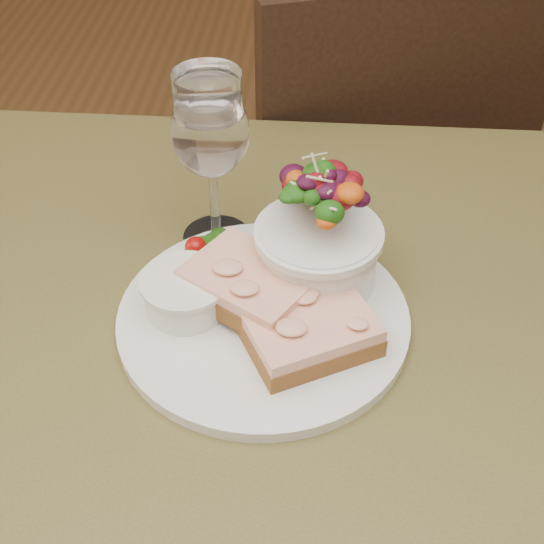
# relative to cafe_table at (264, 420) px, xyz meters

# --- Properties ---
(cafe_table) EXTENTS (0.80, 0.80, 0.75)m
(cafe_table) POSITION_rel_cafe_table_xyz_m (0.00, 0.00, 0.00)
(cafe_table) COLOR #4A401F
(cafe_table) RESTS_ON ground
(chair_far) EXTENTS (0.53, 0.53, 0.90)m
(chair_far) POSITION_rel_cafe_table_xyz_m (0.11, 0.65, -0.36)
(chair_far) COLOR black
(chair_far) RESTS_ON ground
(dinner_plate) EXTENTS (0.27, 0.27, 0.01)m
(dinner_plate) POSITION_rel_cafe_table_xyz_m (-0.00, 0.03, 0.11)
(dinner_plate) COLOR white
(dinner_plate) RESTS_ON cafe_table
(sandwich_front) EXTENTS (0.13, 0.12, 0.03)m
(sandwich_front) POSITION_rel_cafe_table_xyz_m (0.04, 0.00, 0.13)
(sandwich_front) COLOR #543616
(sandwich_front) RESTS_ON dinner_plate
(sandwich_back) EXTENTS (0.14, 0.13, 0.03)m
(sandwich_back) POSITION_rel_cafe_table_xyz_m (-0.02, 0.05, 0.14)
(sandwich_back) COLOR #543616
(sandwich_back) RESTS_ON dinner_plate
(ramekin) EXTENTS (0.08, 0.08, 0.04)m
(ramekin) POSITION_rel_cafe_table_xyz_m (-0.07, 0.04, 0.13)
(ramekin) COLOR white
(ramekin) RESTS_ON dinner_plate
(salad_bowl) EXTENTS (0.11, 0.11, 0.13)m
(salad_bowl) POSITION_rel_cafe_table_xyz_m (0.05, 0.09, 0.17)
(salad_bowl) COLOR white
(salad_bowl) RESTS_ON dinner_plate
(garnish) EXTENTS (0.05, 0.04, 0.02)m
(garnish) POSITION_rel_cafe_table_xyz_m (-0.07, 0.12, 0.12)
(garnish) COLOR #13390A
(garnish) RESTS_ON dinner_plate
(wine_glass) EXTENTS (0.08, 0.08, 0.18)m
(wine_glass) POSITION_rel_cafe_table_xyz_m (-0.06, 0.16, 0.22)
(wine_glass) COLOR white
(wine_glass) RESTS_ON cafe_table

